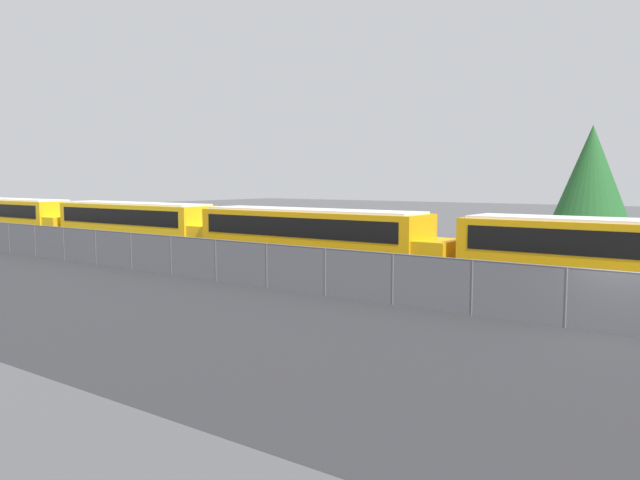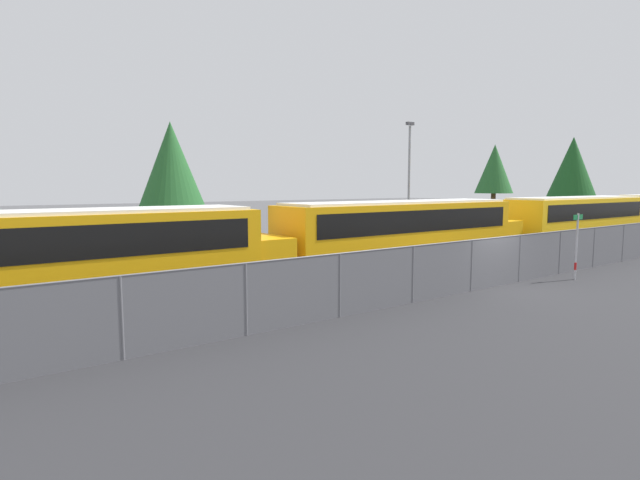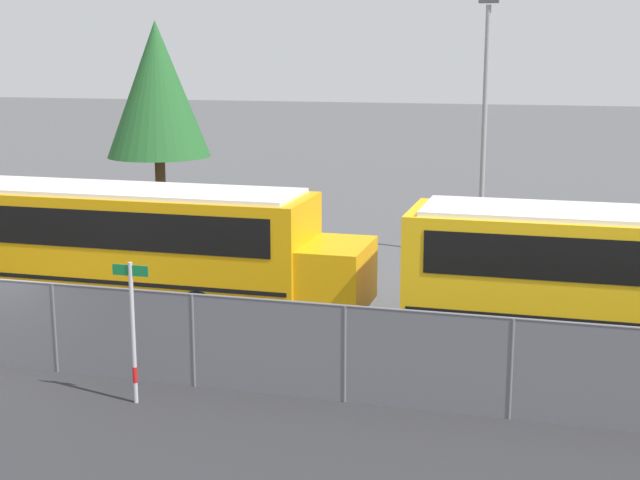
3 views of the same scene
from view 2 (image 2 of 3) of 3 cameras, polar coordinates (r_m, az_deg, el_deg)
name	(u,v)px [view 2 (image 2 of 3)]	position (r m, az deg, el deg)	size (l,w,h in m)	color
ground_plane	(496,286)	(20.00, 19.42, -5.03)	(200.00, 200.00, 0.00)	#4C4C4F
fence	(497,261)	(19.84, 19.53, -2.31)	(111.19, 0.07, 1.88)	#9EA0A5
school_bus_2	(55,256)	(15.46, -28.00, -1.63)	(13.58, 2.61, 3.12)	orange
school_bus_3	(407,229)	(22.38, 9.87, 1.22)	(13.58, 2.61, 3.12)	orange
school_bus_4	(579,217)	(34.18, 27.48, 2.31)	(13.58, 2.61, 3.12)	yellow
street_sign	(577,244)	(22.50, 27.26, -0.46)	(0.70, 0.09, 2.68)	#B7B7BC
light_pole	(409,176)	(34.69, 10.14, 7.16)	(0.60, 0.24, 8.04)	gray
tree_0	(494,169)	(50.83, 19.30, 7.64)	(3.56, 3.56, 7.69)	#51381E
tree_1	(171,168)	(32.39, -16.63, 7.87)	(4.35, 4.35, 7.70)	#51381E
tree_2	(572,167)	(64.92, 26.89, 7.47)	(5.26, 5.26, 9.37)	#51381E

